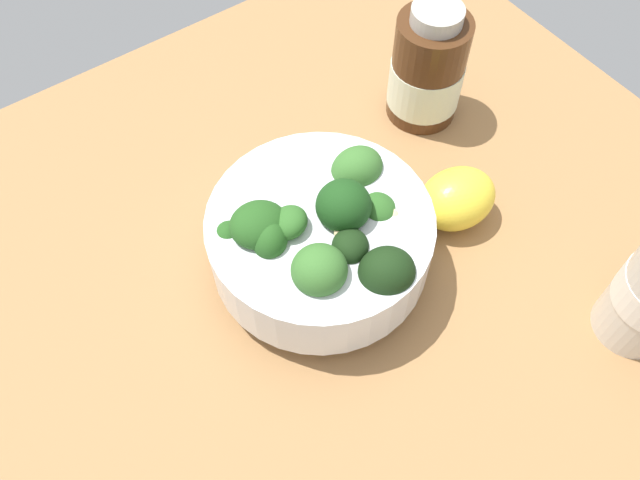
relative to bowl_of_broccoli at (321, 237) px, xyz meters
The scene contains 4 objects.
ground_plane 7.83cm from the bowl_of_broccoli, 84.46° to the left, with size 66.18×66.18×4.34cm, color #996D42.
bowl_of_broccoli is the anchor object (origin of this frame).
lemon_wedge 12.69cm from the bowl_of_broccoli, 79.03° to the left, with size 6.76×5.38×5.16cm, color yellow.
bottle_tall 20.25cm from the bowl_of_broccoli, 116.03° to the left, with size 6.79×6.79×11.82cm.
Camera 1 is at (21.65, -19.57, 46.98)cm, focal length 36.70 mm.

